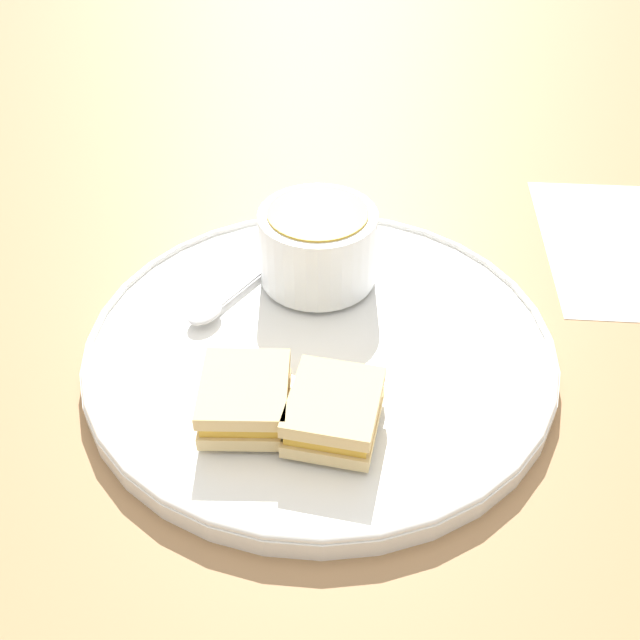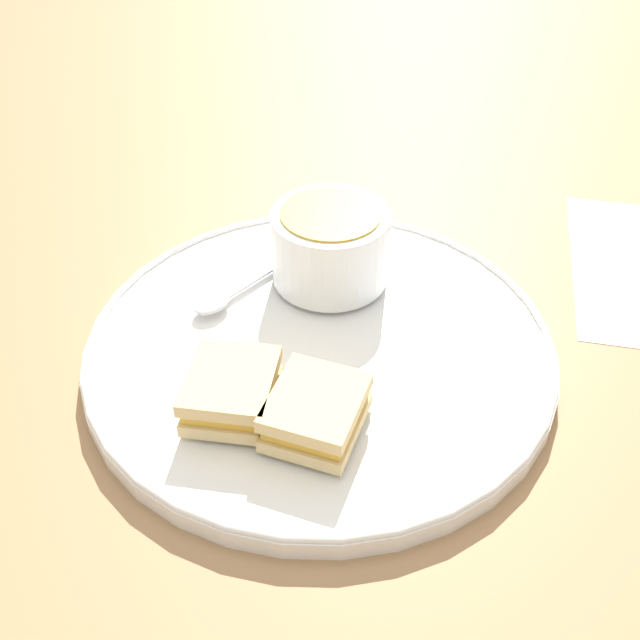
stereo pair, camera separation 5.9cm
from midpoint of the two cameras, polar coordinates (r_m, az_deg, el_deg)
ground_plane at (r=0.61m, az=2.74°, el=-2.86°), size 2.40×2.40×0.00m
plate at (r=0.61m, az=2.77°, el=-2.14°), size 0.38×0.38×0.02m
soup_bowl at (r=0.64m, az=3.42°, el=5.60°), size 0.10×0.10×0.07m
spoon at (r=0.63m, az=-5.17°, el=1.43°), size 0.08×0.08×0.01m
sandwich_half_near at (r=0.54m, az=-3.65°, el=-5.51°), size 0.08×0.08×0.03m
sandwich_half_far at (r=0.52m, az=2.95°, el=-7.16°), size 0.09×0.08×0.03m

